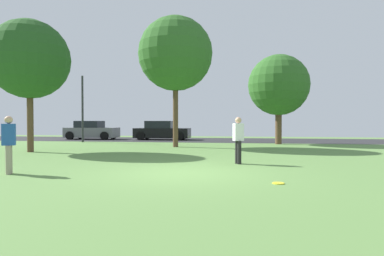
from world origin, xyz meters
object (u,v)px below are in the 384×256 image
(parked_car_grey, at_px, (91,131))
(street_lamp_post, at_px, (83,109))
(person_catcher, at_px, (238,138))
(parked_car_black, at_px, (162,131))
(oak_tree_center, at_px, (175,54))
(oak_tree_left, at_px, (30,59))
(frisbee_disc, at_px, (278,183))
(birch_tree_lone, at_px, (279,85))
(person_thrower, at_px, (9,142))

(parked_car_grey, bearing_deg, street_lamp_post, -73.38)
(person_catcher, relative_size, parked_car_grey, 0.39)
(person_catcher, height_order, parked_car_black, person_catcher)
(person_catcher, height_order, parked_car_grey, person_catcher)
(parked_car_grey, bearing_deg, oak_tree_center, -39.22)
(oak_tree_left, distance_m, frisbee_disc, 13.03)
(frisbee_disc, xyz_separation_m, parked_car_grey, (-12.65, 16.90, 0.65))
(person_catcher, bearing_deg, birch_tree_lone, -130.01)
(oak_tree_center, relative_size, street_lamp_post, 1.60)
(street_lamp_post, bearing_deg, parked_car_grey, 106.62)
(street_lamp_post, bearing_deg, parked_car_black, 38.89)
(person_thrower, bearing_deg, parked_car_grey, 81.63)
(oak_tree_left, distance_m, oak_tree_center, 7.30)
(person_catcher, bearing_deg, parked_car_grey, -75.98)
(birch_tree_lone, xyz_separation_m, frisbee_disc, (-1.36, -13.46, -3.64))
(birch_tree_lone, xyz_separation_m, person_catcher, (-2.33, -10.02, -2.80))
(oak_tree_center, xyz_separation_m, person_thrower, (-2.57, -9.93, -4.28))
(oak_tree_left, distance_m, street_lamp_post, 7.45)
(person_catcher, xyz_separation_m, parked_car_grey, (-11.68, 13.46, -0.20))
(oak_tree_center, bearing_deg, parked_car_black, 109.96)
(parked_car_grey, distance_m, street_lamp_post, 3.99)
(person_catcher, bearing_deg, street_lamp_post, -70.03)
(person_thrower, height_order, street_lamp_post, street_lamp_post)
(birch_tree_lone, relative_size, frisbee_disc, 20.58)
(person_thrower, bearing_deg, oak_tree_center, 48.56)
(frisbee_disc, relative_size, parked_car_grey, 0.07)
(person_catcher, bearing_deg, person_thrower, -0.00)
(frisbee_disc, relative_size, street_lamp_post, 0.06)
(oak_tree_left, height_order, parked_car_grey, oak_tree_left)
(birch_tree_lone, distance_m, parked_car_black, 9.60)
(birch_tree_lone, height_order, frisbee_disc, birch_tree_lone)
(oak_tree_center, xyz_separation_m, street_lamp_post, (-7.09, 3.13, -2.89))
(person_thrower, bearing_deg, street_lamp_post, 82.14)
(oak_tree_center, distance_m, parked_car_black, 8.55)
(birch_tree_lone, distance_m, street_lamp_post, 13.04)
(street_lamp_post, bearing_deg, frisbee_disc, -49.10)
(parked_car_grey, bearing_deg, frisbee_disc, -53.20)
(parked_car_black, height_order, street_lamp_post, street_lamp_post)
(parked_car_black, distance_m, street_lamp_post, 6.12)
(person_thrower, height_order, person_catcher, person_thrower)
(birch_tree_lone, xyz_separation_m, oak_tree_left, (-11.94, -7.17, 0.63))
(person_catcher, height_order, frisbee_disc, person_catcher)
(parked_car_grey, bearing_deg, person_catcher, -49.05)
(parked_car_grey, xyz_separation_m, parked_car_black, (5.65, 0.20, -0.00))
(frisbee_disc, bearing_deg, oak_tree_center, 113.73)
(oak_tree_left, xyz_separation_m, parked_car_black, (3.58, 10.81, -3.63))
(birch_tree_lone, distance_m, person_thrower, 15.86)
(street_lamp_post, bearing_deg, birch_tree_lone, 0.31)
(birch_tree_lone, distance_m, frisbee_disc, 14.01)
(person_catcher, distance_m, parked_car_grey, 17.83)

